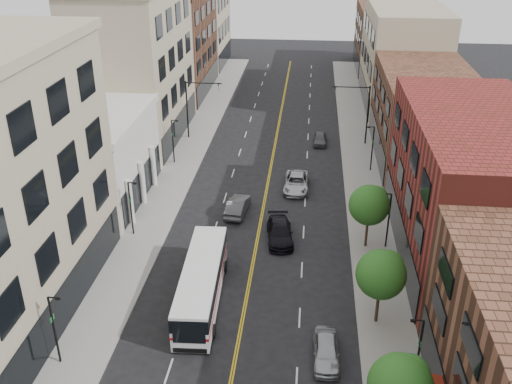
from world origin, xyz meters
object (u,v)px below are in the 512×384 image
(car_lane_behind, at_px, (238,206))
(car_lane_b, at_px, (296,182))
(car_parked_far, at_px, (326,351))
(car_lane_c, at_px, (320,139))
(city_bus, at_px, (202,281))
(car_lane_a, at_px, (280,232))

(car_lane_behind, height_order, car_lane_b, car_lane_behind)
(car_parked_far, distance_m, car_lane_c, 37.69)
(city_bus, height_order, car_lane_c, city_bus)
(car_lane_a, bearing_deg, car_lane_b, 76.39)
(city_bus, xyz_separation_m, car_lane_c, (8.68, 32.41, -1.08))
(car_lane_behind, bearing_deg, car_lane_c, -107.35)
(car_lane_behind, xyz_separation_m, car_lane_b, (5.35, 5.73, -0.02))
(car_lane_behind, bearing_deg, city_bus, 91.67)
(city_bus, height_order, car_lane_b, city_bus)
(car_lane_c, bearing_deg, car_lane_a, -96.84)
(car_lane_behind, distance_m, car_lane_c, 20.27)
(car_lane_a, distance_m, car_lane_c, 23.49)
(car_parked_far, bearing_deg, car_lane_a, 103.51)
(car_lane_c, bearing_deg, car_lane_behind, -110.81)
(car_lane_behind, relative_size, car_lane_a, 0.90)
(city_bus, relative_size, car_lane_behind, 2.46)
(car_lane_a, bearing_deg, car_lane_behind, 125.84)
(car_lane_a, xyz_separation_m, car_lane_c, (3.55, 23.22, -0.11))
(city_bus, distance_m, car_parked_far, 10.47)
(city_bus, xyz_separation_m, car_lane_behind, (0.87, 13.70, -0.95))
(car_lane_behind, relative_size, car_lane_b, 0.87)
(city_bus, distance_m, car_lane_b, 20.44)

